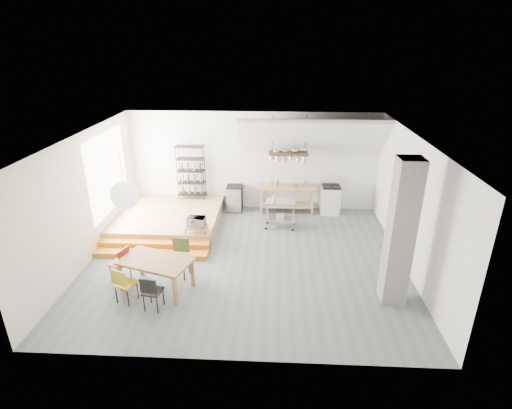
# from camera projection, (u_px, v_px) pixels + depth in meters

# --- Properties ---
(floor) EXTENTS (8.00, 8.00, 0.00)m
(floor) POSITION_uv_depth(u_px,v_px,m) (246.00, 260.00, 10.31)
(floor) COLOR #576165
(floor) RESTS_ON ground
(wall_back) EXTENTS (8.00, 0.04, 3.20)m
(wall_back) POSITION_uv_depth(u_px,v_px,m) (254.00, 161.00, 12.92)
(wall_back) COLOR silver
(wall_back) RESTS_ON ground
(wall_left) EXTENTS (0.04, 7.00, 3.20)m
(wall_left) POSITION_uv_depth(u_px,v_px,m) (85.00, 199.00, 9.89)
(wall_left) COLOR silver
(wall_left) RESTS_ON ground
(wall_right) EXTENTS (0.04, 7.00, 3.20)m
(wall_right) POSITION_uv_depth(u_px,v_px,m) (412.00, 206.00, 9.50)
(wall_right) COLOR silver
(wall_right) RESTS_ON ground
(ceiling) EXTENTS (8.00, 7.00, 0.02)m
(ceiling) POSITION_uv_depth(u_px,v_px,m) (244.00, 137.00, 9.08)
(ceiling) COLOR white
(ceiling) RESTS_ON wall_back
(slope_ceiling) EXTENTS (4.40, 1.44, 1.32)m
(slope_ceiling) POSITION_uv_depth(u_px,v_px,m) (312.00, 137.00, 11.92)
(slope_ceiling) COLOR white
(slope_ceiling) RESTS_ON wall_back
(window_pane) EXTENTS (0.02, 2.50, 2.20)m
(window_pane) POSITION_uv_depth(u_px,v_px,m) (108.00, 173.00, 11.19)
(window_pane) COLOR white
(window_pane) RESTS_ON wall_left
(platform) EXTENTS (3.00, 3.00, 0.40)m
(platform) POSITION_uv_depth(u_px,v_px,m) (169.00, 218.00, 12.20)
(platform) COLOR #9F764F
(platform) RESTS_ON ground
(step_lower) EXTENTS (3.00, 0.35, 0.13)m
(step_lower) POSITION_uv_depth(u_px,v_px,m) (151.00, 254.00, 10.45)
(step_lower) COLOR #C97017
(step_lower) RESTS_ON ground
(step_upper) EXTENTS (3.00, 0.35, 0.27)m
(step_upper) POSITION_uv_depth(u_px,v_px,m) (155.00, 245.00, 10.75)
(step_upper) COLOR #C97017
(step_upper) RESTS_ON ground
(concrete_column) EXTENTS (0.50, 0.50, 3.20)m
(concrete_column) POSITION_uv_depth(u_px,v_px,m) (400.00, 233.00, 8.15)
(concrete_column) COLOR slate
(concrete_column) RESTS_ON ground
(kitchen_counter) EXTENTS (1.80, 0.60, 0.91)m
(kitchen_counter) POSITION_uv_depth(u_px,v_px,m) (287.00, 194.00, 12.92)
(kitchen_counter) COLOR #9F764F
(kitchen_counter) RESTS_ON ground
(stove) EXTENTS (0.60, 0.60, 1.18)m
(stove) POSITION_uv_depth(u_px,v_px,m) (330.00, 199.00, 12.91)
(stove) COLOR white
(stove) RESTS_ON ground
(pot_rack) EXTENTS (1.20, 0.50, 1.43)m
(pot_rack) POSITION_uv_depth(u_px,v_px,m) (289.00, 155.00, 12.19)
(pot_rack) COLOR #3C2718
(pot_rack) RESTS_ON ceiling
(wire_shelving) EXTENTS (0.88, 0.38, 1.80)m
(wire_shelving) POSITION_uv_depth(u_px,v_px,m) (191.00, 171.00, 12.85)
(wire_shelving) COLOR black
(wire_shelving) RESTS_ON platform
(microwave_shelf) EXTENTS (0.60, 0.40, 0.16)m
(microwave_shelf) POSITION_uv_depth(u_px,v_px,m) (197.00, 227.00, 10.86)
(microwave_shelf) COLOR #9F764F
(microwave_shelf) RESTS_ON platform
(paper_lantern) EXTENTS (0.60, 0.60, 0.60)m
(paper_lantern) POSITION_uv_depth(u_px,v_px,m) (125.00, 195.00, 8.48)
(paper_lantern) COLOR white
(paper_lantern) RESTS_ON ceiling
(dining_table) EXTENTS (1.77, 1.33, 0.74)m
(dining_table) POSITION_uv_depth(u_px,v_px,m) (156.00, 263.00, 8.87)
(dining_table) COLOR #915E34
(dining_table) RESTS_ON ground
(chair_mustard) EXTENTS (0.50, 0.50, 0.85)m
(chair_mustard) POSITION_uv_depth(u_px,v_px,m) (123.00, 283.00, 8.44)
(chair_mustard) COLOR #A8911C
(chair_mustard) RESTS_ON ground
(chair_black) EXTENTS (0.43, 0.43, 0.82)m
(chair_black) POSITION_uv_depth(u_px,v_px,m) (151.00, 290.00, 8.22)
(chair_black) COLOR black
(chair_black) RESTS_ON ground
(chair_olive) EXTENTS (0.48, 0.48, 0.93)m
(chair_olive) POSITION_uv_depth(u_px,v_px,m) (180.00, 254.00, 9.46)
(chair_olive) COLOR #55622E
(chair_olive) RESTS_ON ground
(chair_red) EXTENTS (0.50, 0.50, 0.85)m
(chair_red) POSITION_uv_depth(u_px,v_px,m) (121.00, 261.00, 9.25)
(chair_red) COLOR #A42217
(chair_red) RESTS_ON ground
(rolling_cart) EXTENTS (0.91, 0.56, 0.86)m
(rolling_cart) POSITION_uv_depth(u_px,v_px,m) (280.00, 211.00, 11.85)
(rolling_cart) COLOR silver
(rolling_cart) RESTS_ON ground
(mini_fridge) EXTENTS (0.50, 0.50, 0.85)m
(mini_fridge) POSITION_uv_depth(u_px,v_px,m) (235.00, 198.00, 13.13)
(mini_fridge) COLOR black
(mini_fridge) RESTS_ON ground
(microwave) EXTENTS (0.51, 0.37, 0.27)m
(microwave) POSITION_uv_depth(u_px,v_px,m) (196.00, 222.00, 10.80)
(microwave) COLOR beige
(microwave) RESTS_ON microwave_shelf
(bowl) EXTENTS (0.22, 0.22, 0.05)m
(bowl) POSITION_uv_depth(u_px,v_px,m) (295.00, 186.00, 12.74)
(bowl) COLOR silver
(bowl) RESTS_ON kitchen_counter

